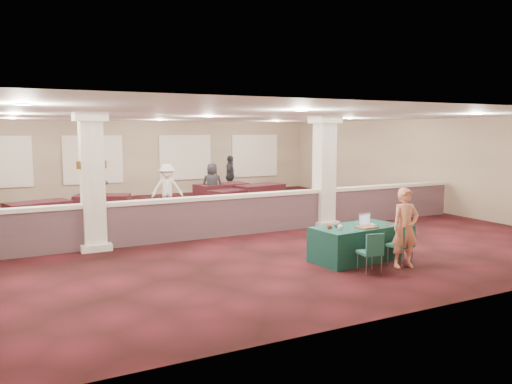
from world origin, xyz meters
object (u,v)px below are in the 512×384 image
far_table_front_center (232,199)px  attendee_b (167,188)px  far_table_back_center (221,194)px  attendee_a (96,186)px  woman (405,228)px  near_table (356,243)px  far_table_front_left (39,213)px  attendee_d (212,185)px  attendee_c (230,176)px  far_table_back_right (259,194)px  far_table_front_right (328,202)px  far_table_back_left (103,205)px  conf_chair_main (404,242)px

far_table_front_center → attendee_b: (-2.36, 0.11, 0.49)m
far_table_back_center → attendee_a: (-4.56, 0.17, 0.53)m
woman → near_table: bearing=130.3°
far_table_front_left → attendee_b: (4.11, 0.62, 0.47)m
woman → attendee_d: 9.49m
far_table_front_center → attendee_c: 3.43m
far_table_back_right → near_table: bearing=-103.0°
attendee_a → far_table_back_center: bearing=-23.8°
woman → attendee_c: 12.06m
woman → far_table_front_right: bearing=77.6°
far_table_front_right → far_table_back_left: size_ratio=1.12×
woman → far_table_front_left: woman is taller
far_table_back_center → far_table_back_left: bearing=-172.0°
far_table_back_left → conf_chair_main: bearing=-63.8°
attendee_a → attendee_b: 2.42m
attendee_a → far_table_back_right: bearing=-29.5°
far_table_back_left → attendee_d: size_ratio=1.07×
conf_chair_main → attendee_b: bearing=92.6°
attendee_b → woman: bearing=-67.3°
far_table_back_left → far_table_front_left: bearing=-157.4°
attendee_c → far_table_back_right: bearing=-146.1°
far_table_front_left → attendee_d: (5.98, 1.12, 0.45)m
conf_chair_main → far_table_front_left: 10.49m
near_table → far_table_front_right: far_table_front_right is taller
far_table_front_left → far_table_back_left: bearing=22.6°
far_table_back_left → attendee_c: attendee_c is taller
near_table → far_table_front_center: 7.99m
far_table_front_right → far_table_back_right: far_table_front_right is taller
conf_chair_main → far_table_back_right: (1.32, 9.09, -0.12)m
conf_chair_main → attendee_d: bearing=80.8°
far_table_front_left → attendee_c: 8.62m
attendee_b → far_table_front_right: bearing=-21.0°
far_table_front_left → attendee_c: bearing=24.9°
far_table_back_left → attendee_b: bearing=-5.3°
woman → far_table_front_left: size_ratio=0.93×
conf_chair_main → far_table_back_center: bearing=77.8°
far_table_front_center → attendee_c: bearing=66.9°
near_table → attendee_a: attendee_a is taller
conf_chair_main → attendee_c: (1.36, 11.89, 0.36)m
far_table_front_right → far_table_back_right: size_ratio=1.04×
far_table_front_right → attendee_d: size_ratio=1.21×
far_table_back_left → near_table: bearing=-64.9°
near_table → attendee_a: bearing=107.2°
far_table_back_center → attendee_a: bearing=177.9°
far_table_front_center → attendee_d: (-0.50, 0.61, 0.47)m
attendee_a → attendee_d: attendee_a is taller
far_table_front_right → attendee_a: bearing=152.0°
conf_chair_main → far_table_back_center: 9.72m
far_table_back_right → attendee_b: size_ratio=1.14×
conf_chair_main → attendee_a: (-4.53, 9.89, 0.42)m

